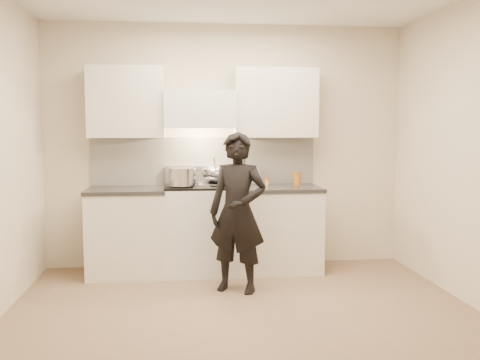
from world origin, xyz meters
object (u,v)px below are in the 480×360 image
at_px(stove, 201,229).
at_px(counter_right, 277,228).
at_px(utensil_crock, 243,177).
at_px(wok, 219,173).
at_px(person, 238,212).

xyz_separation_m(stove, counter_right, (0.83, 0.00, -0.01)).
height_order(counter_right, utensil_crock, utensil_crock).
height_order(counter_right, wok, wok).
bearing_deg(utensil_crock, stove, -160.41).
relative_size(stove, counter_right, 1.04).
height_order(stove, utensil_crock, utensil_crock).
height_order(stove, counter_right, stove).
relative_size(stove, person, 0.63).
bearing_deg(counter_right, wok, 169.76).
bearing_deg(stove, counter_right, 0.00).
xyz_separation_m(counter_right, person, (-0.51, -0.72, 0.30)).
bearing_deg(stove, person, -66.25).
xyz_separation_m(stove, wok, (0.20, 0.11, 0.59)).
relative_size(counter_right, person, 0.61).
relative_size(stove, utensil_crock, 3.06).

